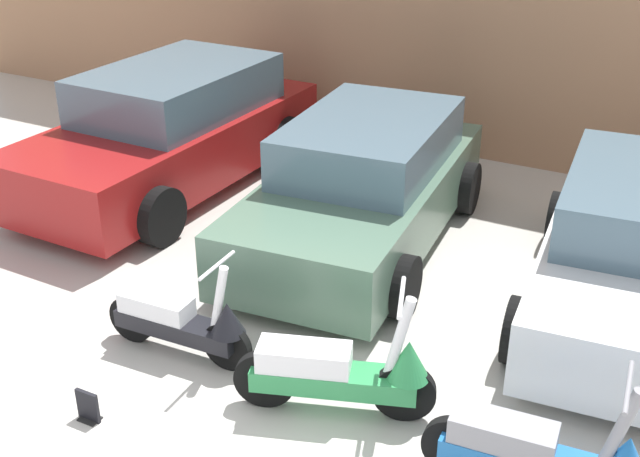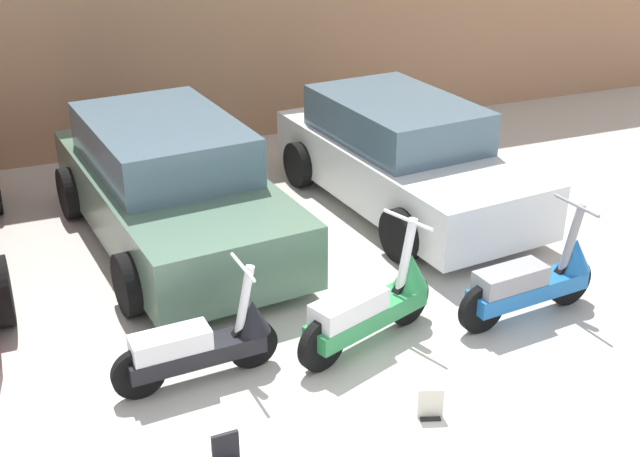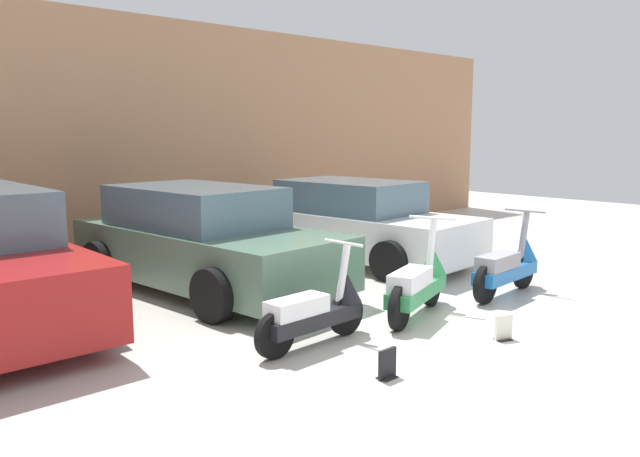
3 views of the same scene
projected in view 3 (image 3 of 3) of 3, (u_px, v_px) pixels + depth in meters
The scene contains 9 objects.
ground_plane at pixel (488, 354), 5.86m from camera, with size 28.00×28.00×0.00m, color beige.
wall_back at pixel (137, 135), 10.73m from camera, with size 19.60×0.12×4.05m, color tan.
scooter_front_left at pixel (317, 310), 6.08m from camera, with size 1.41×0.51×0.98m.
scooter_front_right at pixel (419, 282), 7.06m from camera, with size 1.50×0.79×1.09m.
scooter_front_center at pixel (508, 266), 7.98m from camera, with size 1.53×0.55×1.07m.
car_rear_center at pixel (204, 240), 8.26m from camera, with size 2.24×4.15×1.36m.
car_rear_right at pixel (357, 223), 10.07m from camera, with size 2.14×3.96×1.30m.
placard_near_left_scooter at pixel (387, 365), 5.27m from camera, with size 0.20×0.12×0.26m.
placard_near_right_scooter at pixel (504, 329), 6.25m from camera, with size 0.20×0.17×0.26m.
Camera 3 is at (-4.93, -3.11, 2.06)m, focal length 35.00 mm.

